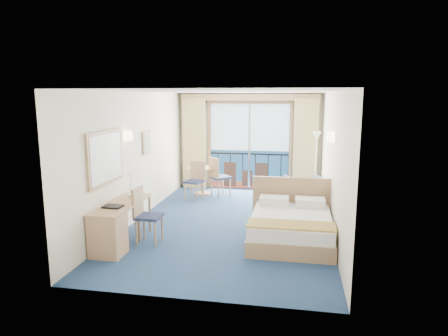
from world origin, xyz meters
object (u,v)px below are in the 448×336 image
Objects in this scene: bed at (291,226)px; desk_chair at (144,212)px; desk at (111,229)px; armchair at (305,191)px; table_chair_a at (218,174)px; table_chair_b at (196,178)px; nightstand at (316,208)px; floor_lamp at (316,148)px; round_table at (202,174)px.

bed is 2.67m from desk_chair.
armchair is at bearing 47.09° from desk.
desk is at bearing 124.03° from table_chair_a.
desk_chair is 1.03× the size of table_chair_b.
floor_lamp is at bearing 88.70° from nightstand.
round_table is (-2.96, 0.07, -0.78)m from floor_lamp.
floor_lamp is 1.78× the size of table_chair_b.
round_table is at bearing -37.14° from armchair.
round_table is at bearing 82.62° from desk.
nightstand is 2.13m from floor_lamp.
table_chair_a reaches higher than nightstand.
table_chair_a is at bearing 53.24° from table_chair_b.
bed reaches higher than table_chair_b.
floor_lamp is (0.55, 3.10, 1.04)m from bed.
bed is 3.61m from table_chair_a.
armchair is at bearing -43.73° from desk_chair.
floor_lamp reaches higher than table_chair_a.
desk_chair is 3.18m from table_chair_b.
desk is 1.58× the size of desk_chair.
floor_lamp is at bearing 23.93° from table_chair_b.
desk_chair reaches higher than armchair.
table_chair_b reaches higher than nightstand.
table_chair_a is 0.64m from table_chair_b.
armchair reaches higher than round_table.
round_table is (-2.41, 3.17, 0.26)m from bed.
floor_lamp is at bearing -39.92° from desk_chair.
table_chair_b reaches higher than desk.
nightstand is 0.37× the size of desk.
bed reaches higher than nightstand.
bed is at bearing -31.97° from table_chair_b.
desk reaches higher than nightstand.
armchair is (-0.22, 1.13, 0.08)m from nightstand.
desk is (-3.52, -4.22, -0.91)m from floor_lamp.
floor_lamp is 2.19× the size of round_table.
nightstand is 0.60× the size of table_chair_b.
desk is 1.53× the size of table_chair_a.
desk_chair reaches higher than desk.
floor_lamp is at bearing 50.22° from desk.
bed is at bearing -100.01° from floor_lamp.
table_chair_b is (0.51, 3.74, 0.14)m from desk.
nightstand is at bearing 80.48° from armchair.
armchair is at bearing -148.31° from table_chair_a.
armchair is at bearing 9.70° from table_chair_b.
bed is at bearing 62.56° from armchair.
table_chair_b is (-0.50, -0.40, -0.03)m from table_chair_a.
desk_chair reaches higher than nightstand.
bed is 3.99m from round_table.
desk_chair is 1.27× the size of round_table.
bed reaches higher than round_table.
floor_lamp is at bearing -130.35° from table_chair_a.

